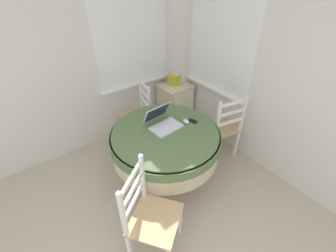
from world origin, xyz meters
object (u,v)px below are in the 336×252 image
storage_box (174,80)px  dining_chair_near_back_window (137,115)px  dining_chair_camera_near (150,217)px  dining_chair_near_right_window (221,128)px  computer_mouse (186,121)px  corner_cabinet (175,103)px  laptop (163,122)px  round_dining_table (165,142)px  cell_phone (193,121)px

storage_box → dining_chair_near_back_window: bearing=-168.6°
dining_chair_near_back_window → storage_box: 0.85m
dining_chair_camera_near → storage_box: dining_chair_camera_near is taller
dining_chair_near_right_window → dining_chair_near_back_window: bearing=128.0°
computer_mouse → dining_chair_camera_near: 1.12m
computer_mouse → dining_chair_near_back_window: dining_chair_near_back_window is taller
dining_chair_near_back_window → storage_box: (0.79, 0.16, 0.29)m
corner_cabinet → laptop: bearing=-134.9°
laptop → storage_box: bearing=46.4°
round_dining_table → storage_box: size_ratio=7.43×
dining_chair_near_back_window → laptop: bearing=-95.6°
corner_cabinet → storage_box: size_ratio=4.05×
laptop → dining_chair_near_right_window: bearing=-13.8°
laptop → dining_chair_camera_near: dining_chair_camera_near is taller
round_dining_table → dining_chair_near_right_window: bearing=-6.1°
dining_chair_near_right_window → round_dining_table: bearing=173.9°
laptop → cell_phone: (0.33, -0.14, -0.04)m
round_dining_table → corner_cabinet: 1.37m
corner_cabinet → storage_box: storage_box is taller
round_dining_table → dining_chair_near_right_window: size_ratio=1.26×
dining_chair_camera_near → computer_mouse: bearing=33.8°
computer_mouse → storage_box: storage_box is taller
dining_chair_near_back_window → storage_box: bearing=11.4°
corner_cabinet → dining_chair_camera_near: bearing=-133.8°
dining_chair_near_back_window → corner_cabinet: dining_chair_near_back_window is taller
dining_chair_camera_near → corner_cabinet: dining_chair_camera_near is taller
dining_chair_near_back_window → dining_chair_near_right_window: (0.74, -0.95, 0.00)m
laptop → dining_chair_near_right_window: dining_chair_near_right_window is taller
round_dining_table → dining_chair_near_back_window: size_ratio=1.26×
dining_chair_near_right_window → corner_cabinet: bearing=87.0°
cell_phone → dining_chair_near_back_window: dining_chair_near_back_window is taller
cell_phone → dining_chair_camera_near: size_ratio=0.13×
dining_chair_near_back_window → dining_chair_camera_near: size_ratio=1.00×
dining_chair_near_back_window → cell_phone: bearing=-73.8°
computer_mouse → dining_chair_near_right_window: (0.57, -0.08, -0.30)m
round_dining_table → dining_chair_camera_near: dining_chair_camera_near is taller
round_dining_table → storage_box: storage_box is taller
cell_phone → corner_cabinet: size_ratio=0.19×
dining_chair_near_right_window → storage_box: size_ratio=5.90×
dining_chair_camera_near → round_dining_table: bearing=45.1°
computer_mouse → cell_phone: (0.09, -0.02, -0.02)m
laptop → computer_mouse: size_ratio=4.23×
cell_phone → dining_chair_camera_near: bearing=-149.6°
dining_chair_near_back_window → dining_chair_camera_near: same height
laptop → corner_cabinet: bearing=45.1°
round_dining_table → cell_phone: size_ratio=9.90×
round_dining_table → dining_chair_near_right_window: 0.87m
dining_chair_near_right_window → dining_chair_camera_near: 1.55m
round_dining_table → storage_box: bearing=48.1°
round_dining_table → dining_chair_near_back_window: (0.12, 0.85, -0.13)m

